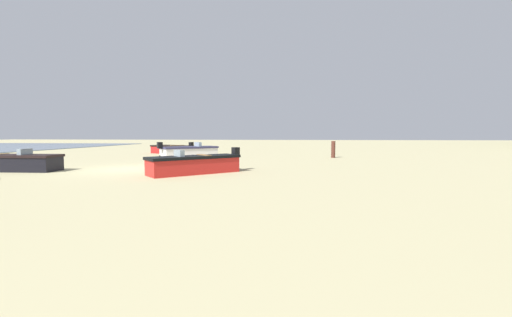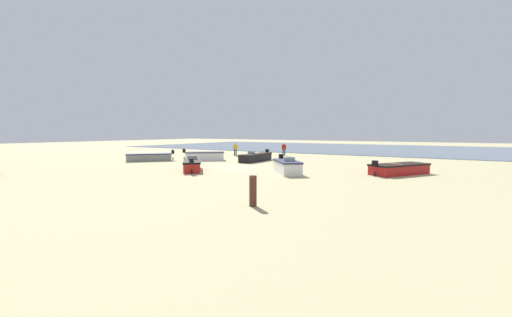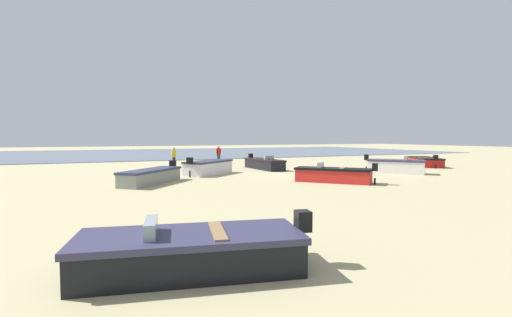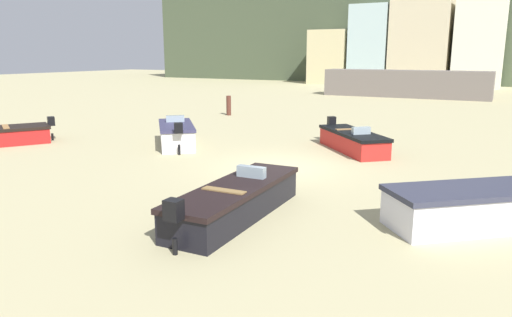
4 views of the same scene
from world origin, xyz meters
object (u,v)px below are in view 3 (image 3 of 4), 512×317
at_px(boat_grey_3, 151,176).
at_px(beach_walker_foreground, 174,155).
at_px(boat_white_0, 396,166).
at_px(boat_red_1, 425,162).
at_px(beach_walker_distant, 219,153).
at_px(boat_red_2, 334,175).
at_px(boat_black_5, 191,252).
at_px(boat_white_6, 208,167).
at_px(boat_black_4, 264,164).

relative_size(boat_grey_3, beach_walker_foreground, 2.55).
xyz_separation_m(boat_white_0, boat_red_1, (-6.90, -3.62, -0.09)).
height_order(boat_red_1, beach_walker_distant, beach_walker_distant).
distance_m(boat_red_2, beach_walker_distant, 17.10).
distance_m(boat_white_0, boat_grey_3, 16.05).
distance_m(boat_red_1, boat_black_5, 28.93).
bearing_deg(boat_white_0, boat_red_1, 167.37).
distance_m(boat_grey_3, boat_white_6, 5.51).
xyz_separation_m(boat_black_5, boat_white_6, (-5.43, -16.95, 0.08)).
bearing_deg(boat_red_2, boat_white_6, 83.00).
xyz_separation_m(boat_black_4, beach_walker_distant, (0.97, -8.07, 0.55)).
xyz_separation_m(boat_white_0, beach_walker_distant, (7.76, -14.66, 0.48)).
bearing_deg(boat_red_1, boat_grey_3, -142.58).
bearing_deg(boat_red_1, boat_white_6, -152.00).
xyz_separation_m(boat_grey_3, boat_black_5, (1.22, 13.40, -0.02)).
xyz_separation_m(boat_red_2, boat_black_5, (10.37, 9.92, -0.04)).
bearing_deg(beach_walker_foreground, boat_black_4, -86.53).
bearing_deg(boat_red_1, boat_black_4, -161.19).
bearing_deg(beach_walker_distant, boat_red_2, 75.14).
height_order(boat_white_0, beach_walker_foreground, beach_walker_foreground).
bearing_deg(beach_walker_foreground, boat_white_0, -89.67).
height_order(boat_red_1, boat_black_4, boat_black_4).
bearing_deg(boat_white_6, boat_red_1, 46.61).
xyz_separation_m(boat_grey_3, boat_black_4, (-9.23, -5.52, 0.01)).
relative_size(boat_white_6, beach_walker_distant, 2.44).
relative_size(boat_white_0, boat_white_6, 0.93).
distance_m(boat_black_4, boat_black_5, 21.61).
bearing_deg(boat_grey_3, boat_black_5, 125.40).
bearing_deg(boat_grey_3, boat_white_0, -143.20).
height_order(boat_red_2, boat_black_5, boat_red_2).
xyz_separation_m(boat_white_0, boat_black_4, (6.79, -6.59, -0.07)).
height_order(boat_black_5, boat_white_6, boat_white_6).
relative_size(boat_red_1, boat_black_4, 0.95).
height_order(beach_walker_foreground, beach_walker_distant, same).
bearing_deg(beach_walker_distant, boat_black_4, 79.00).
distance_m(boat_grey_3, boat_black_4, 10.75).
xyz_separation_m(boat_white_0, beach_walker_foreground, (12.71, -11.30, 0.48)).
distance_m(boat_white_6, beach_walker_distant, 10.84).
relative_size(boat_white_0, boat_black_5, 0.82).
height_order(boat_black_5, beach_walker_distant, beach_walker_distant).
relative_size(boat_red_1, beach_walker_foreground, 2.88).
xyz_separation_m(boat_red_1, boat_red_2, (13.77, 6.02, 0.03)).
bearing_deg(boat_red_1, beach_walker_distant, 174.08).
height_order(boat_black_5, beach_walker_foreground, beach_walker_foreground).
height_order(boat_white_6, beach_walker_foreground, beach_walker_foreground).
distance_m(beach_walker_foreground, beach_walker_distant, 5.98).
bearing_deg(boat_black_5, beach_walker_distant, -7.44).
height_order(boat_white_6, beach_walker_distant, beach_walker_distant).
relative_size(boat_black_4, boat_white_6, 1.24).
distance_m(boat_red_1, boat_grey_3, 23.06).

